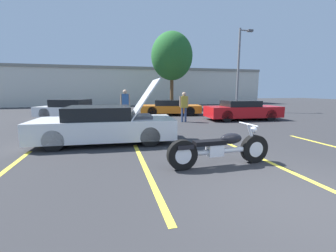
# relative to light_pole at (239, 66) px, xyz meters

# --- Properties ---
(ground_plane) EXTENTS (80.00, 80.00, 0.00)m
(ground_plane) POSITION_rel_light_pole_xyz_m (-7.33, -14.12, -3.70)
(ground_plane) COLOR #2D2D30
(parking_stripe_middle) EXTENTS (0.12, 4.59, 0.01)m
(parking_stripe_middle) POSITION_rel_light_pole_xyz_m (-9.60, -11.95, -3.69)
(parking_stripe_middle) COLOR yellow
(parking_stripe_middle) RESTS_ON ground
(parking_stripe_back) EXTENTS (0.12, 4.59, 0.01)m
(parking_stripe_back) POSITION_rel_light_pole_xyz_m (-6.56, -11.95, -3.69)
(parking_stripe_back) COLOR yellow
(parking_stripe_back) RESTS_ON ground
(far_building) EXTENTS (32.00, 4.20, 4.40)m
(far_building) POSITION_rel_light_pole_xyz_m (-7.33, 11.33, -1.36)
(far_building) COLOR beige
(far_building) RESTS_ON ground
(light_pole) EXTENTS (1.21, 0.28, 6.64)m
(light_pole) POSITION_rel_light_pole_xyz_m (0.00, 0.00, 0.00)
(light_pole) COLOR slate
(light_pole) RESTS_ON ground
(tree_background) EXTENTS (3.81, 3.81, 7.05)m
(tree_background) POSITION_rel_light_pole_xyz_m (-4.66, 3.88, 1.15)
(tree_background) COLOR brown
(tree_background) RESTS_ON ground
(motorcycle) EXTENTS (2.57, 0.70, 0.98)m
(motorcycle) POSITION_rel_light_pole_xyz_m (-7.89, -12.17, -3.28)
(motorcycle) COLOR black
(motorcycle) RESTS_ON ground
(show_car_hood_open) EXTENTS (4.66, 2.15, 2.14)m
(show_car_hood_open) POSITION_rel_light_pole_xyz_m (-10.50, -9.02, -3.09)
(show_car_hood_open) COLOR white
(show_car_hood_open) RESTS_ON ground
(parked_car_left_row) EXTENTS (4.67, 3.34, 1.21)m
(parked_car_left_row) POSITION_rel_light_pole_xyz_m (-12.54, -2.01, -3.11)
(parked_car_left_row) COLOR white
(parked_car_left_row) RESTS_ON ground
(parked_car_mid_row) EXTENTS (4.50, 2.73, 1.07)m
(parked_car_mid_row) POSITION_rel_light_pole_xyz_m (-6.14, -1.17, -3.17)
(parked_car_mid_row) COLOR orange
(parked_car_mid_row) RESTS_ON ground
(parked_car_right_row) EXTENTS (4.47, 2.03, 1.16)m
(parked_car_right_row) POSITION_rel_light_pole_xyz_m (-2.67, -4.89, -3.13)
(parked_car_right_row) COLOR red
(parked_car_right_row) RESTS_ON ground
(spectator_near_motorcycle) EXTENTS (0.52, 0.24, 1.80)m
(spectator_near_motorcycle) POSITION_rel_light_pole_xyz_m (-9.53, -4.23, -2.62)
(spectator_near_motorcycle) COLOR #38476B
(spectator_near_motorcycle) RESTS_ON ground
(spectator_by_show_car) EXTENTS (0.52, 0.22, 1.66)m
(spectator_by_show_car) POSITION_rel_light_pole_xyz_m (-6.36, -4.91, -2.71)
(spectator_by_show_car) COLOR #38476B
(spectator_by_show_car) RESTS_ON ground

